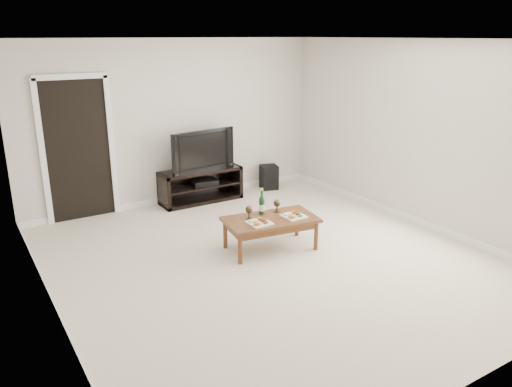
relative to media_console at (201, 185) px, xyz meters
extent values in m
plane|color=beige|center=(-0.28, -2.50, -0.28)|extent=(5.50, 5.50, 0.00)
cube|color=beige|center=(-0.28, 0.27, 1.02)|extent=(5.00, 0.04, 2.60)
cube|color=white|center=(-0.28, -2.50, 2.35)|extent=(5.00, 5.50, 0.04)
cube|color=black|center=(-1.83, 0.24, 0.75)|extent=(0.90, 0.02, 2.05)
cube|color=black|center=(0.00, 0.00, 0.00)|extent=(1.36, 0.45, 0.55)
imported|color=black|center=(0.00, 0.00, 0.60)|extent=(1.15, 0.30, 0.66)
cube|color=black|center=(0.07, -0.01, 0.05)|extent=(0.44, 0.35, 0.08)
cube|color=black|center=(1.35, 0.00, -0.06)|extent=(0.35, 0.35, 0.43)
cube|color=brown|center=(-0.09, -2.22, -0.07)|extent=(1.25, 0.80, 0.42)
cube|color=white|center=(-0.32, -2.30, 0.18)|extent=(0.27, 0.27, 0.07)
cube|color=white|center=(0.19, -2.33, 0.18)|extent=(0.27, 0.27, 0.07)
cylinder|color=#0E3317|center=(-0.10, -2.02, 0.32)|extent=(0.07, 0.07, 0.35)
camera|label=1|loc=(-3.39, -7.15, 2.37)|focal=35.00mm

